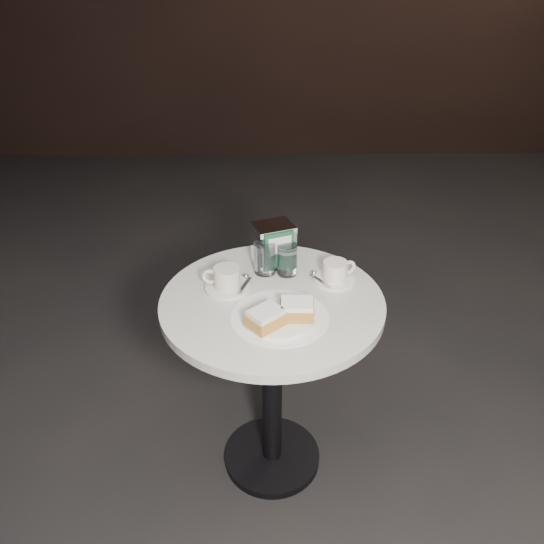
{
  "coord_description": "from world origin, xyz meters",
  "views": [
    {
      "loc": [
        -0.03,
        -1.36,
        1.68
      ],
      "look_at": [
        0.0,
        0.02,
        0.83
      ],
      "focal_mm": 35.0,
      "sensor_mm": 36.0,
      "label": 1
    }
  ],
  "objects_px": {
    "coffee_cup_right": "(335,273)",
    "water_glass_right": "(287,260)",
    "coffee_cup_left": "(227,280)",
    "napkin_dispenser": "(274,245)",
    "beignet_plate": "(280,316)",
    "water_glass_left": "(265,257)",
    "cafe_table": "(272,348)"
  },
  "relations": [
    {
      "from": "water_glass_right",
      "to": "napkin_dispenser",
      "type": "distance_m",
      "value": 0.08
    },
    {
      "from": "beignet_plate",
      "to": "napkin_dispenser",
      "type": "xyz_separation_m",
      "value": [
        -0.01,
        0.34,
        0.05
      ]
    },
    {
      "from": "beignet_plate",
      "to": "napkin_dispenser",
      "type": "relative_size",
      "value": 1.66
    },
    {
      "from": "coffee_cup_left",
      "to": "napkin_dispenser",
      "type": "xyz_separation_m",
      "value": [
        0.15,
        0.15,
        0.04
      ]
    },
    {
      "from": "coffee_cup_right",
      "to": "napkin_dispenser",
      "type": "relative_size",
      "value": 1.13
    },
    {
      "from": "beignet_plate",
      "to": "coffee_cup_right",
      "type": "bearing_deg",
      "value": 50.24
    },
    {
      "from": "beignet_plate",
      "to": "water_glass_right",
      "type": "xyz_separation_m",
      "value": [
        0.03,
        0.27,
        0.03
      ]
    },
    {
      "from": "coffee_cup_right",
      "to": "water_glass_right",
      "type": "relative_size",
      "value": 1.64
    },
    {
      "from": "coffee_cup_left",
      "to": "napkin_dispenser",
      "type": "distance_m",
      "value": 0.22
    },
    {
      "from": "beignet_plate",
      "to": "water_glass_right",
      "type": "bearing_deg",
      "value": 83.23
    },
    {
      "from": "beignet_plate",
      "to": "coffee_cup_left",
      "type": "xyz_separation_m",
      "value": [
        -0.16,
        0.19,
        0.01
      ]
    },
    {
      "from": "cafe_table",
      "to": "coffee_cup_left",
      "type": "distance_m",
      "value": 0.28
    },
    {
      "from": "cafe_table",
      "to": "water_glass_left",
      "type": "relative_size",
      "value": 6.32
    },
    {
      "from": "water_glass_left",
      "to": "napkin_dispenser",
      "type": "distance_m",
      "value": 0.06
    },
    {
      "from": "cafe_table",
      "to": "coffee_cup_right",
      "type": "height_order",
      "value": "coffee_cup_right"
    },
    {
      "from": "coffee_cup_right",
      "to": "water_glass_left",
      "type": "distance_m",
      "value": 0.24
    },
    {
      "from": "coffee_cup_left",
      "to": "water_glass_left",
      "type": "distance_m",
      "value": 0.16
    },
    {
      "from": "coffee_cup_right",
      "to": "water_glass_right",
      "type": "xyz_separation_m",
      "value": [
        -0.15,
        0.05,
        0.02
      ]
    },
    {
      "from": "napkin_dispenser",
      "to": "water_glass_left",
      "type": "bearing_deg",
      "value": -140.32
    },
    {
      "from": "coffee_cup_left",
      "to": "cafe_table",
      "type": "bearing_deg",
      "value": -18.76
    },
    {
      "from": "coffee_cup_left",
      "to": "water_glass_left",
      "type": "height_order",
      "value": "water_glass_left"
    },
    {
      "from": "napkin_dispenser",
      "to": "beignet_plate",
      "type": "bearing_deg",
      "value": -108.29
    },
    {
      "from": "cafe_table",
      "to": "beignet_plate",
      "type": "relative_size",
      "value": 2.89
    },
    {
      "from": "cafe_table",
      "to": "coffee_cup_right",
      "type": "distance_m",
      "value": 0.32
    },
    {
      "from": "water_glass_left",
      "to": "water_glass_right",
      "type": "relative_size",
      "value": 1.1
    },
    {
      "from": "cafe_table",
      "to": "napkin_dispenser",
      "type": "height_order",
      "value": "napkin_dispenser"
    },
    {
      "from": "water_glass_left",
      "to": "water_glass_right",
      "type": "distance_m",
      "value": 0.07
    },
    {
      "from": "coffee_cup_left",
      "to": "water_glass_right",
      "type": "xyz_separation_m",
      "value": [
        0.2,
        0.09,
        0.02
      ]
    },
    {
      "from": "coffee_cup_left",
      "to": "water_glass_left",
      "type": "relative_size",
      "value": 1.34
    },
    {
      "from": "cafe_table",
      "to": "water_glass_right",
      "type": "bearing_deg",
      "value": 70.66
    },
    {
      "from": "beignet_plate",
      "to": "napkin_dispenser",
      "type": "height_order",
      "value": "napkin_dispenser"
    },
    {
      "from": "beignet_plate",
      "to": "coffee_cup_left",
      "type": "distance_m",
      "value": 0.25
    }
  ]
}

